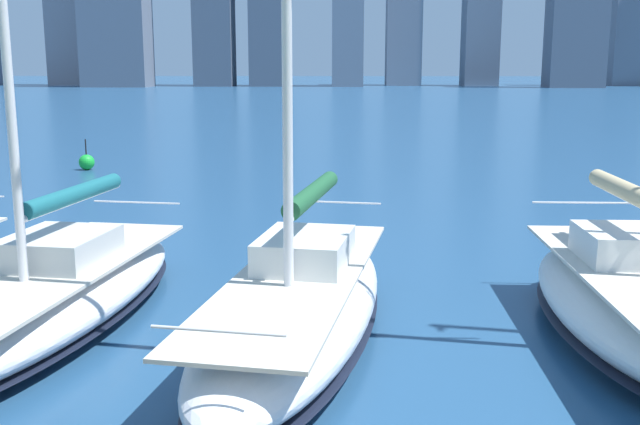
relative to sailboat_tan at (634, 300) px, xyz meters
The scene contains 4 objects.
sailboat_tan is the anchor object (origin of this frame).
sailboat_forest 5.74m from the sailboat_tan, ahead, with size 3.83×9.32×11.59m.
sailboat_teal 10.35m from the sailboat_tan, ahead, with size 3.94×9.48×12.95m.
channel_buoy 26.74m from the sailboat_tan, 50.98° to the right, with size 0.70×0.70×1.40m.
Camera 1 is at (-0.34, 5.58, 4.72)m, focal length 42.00 mm.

